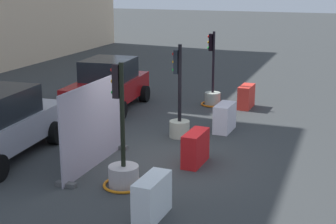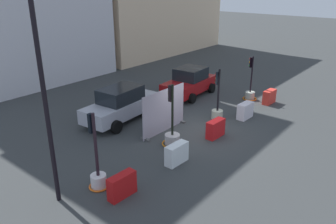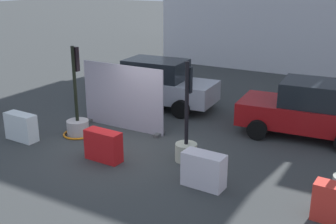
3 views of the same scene
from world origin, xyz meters
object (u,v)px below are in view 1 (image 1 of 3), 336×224
car_red_compact (108,85)px  construction_barrier_4 (246,97)px  construction_barrier_1 (152,198)px  construction_barrier_3 (225,118)px  traffic_light_2 (179,119)px  traffic_light_1 (123,168)px  traffic_light_3 (212,94)px  construction_barrier_2 (195,148)px

car_red_compact → construction_barrier_4: bearing=-70.3°
construction_barrier_1 → construction_barrier_3: (6.15, 0.06, 0.00)m
construction_barrier_3 → traffic_light_2: bearing=133.2°
traffic_light_1 → construction_barrier_1: 1.70m
construction_barrier_4 → traffic_light_2: bearing=164.2°
car_red_compact → traffic_light_3: bearing=-64.4°
traffic_light_2 → car_red_compact: (2.42, 3.57, 0.31)m
construction_barrier_3 → car_red_compact: size_ratio=0.25×
traffic_light_1 → construction_barrier_2: 2.21m
traffic_light_2 → construction_barrier_1: traffic_light_2 is taller
construction_barrier_2 → traffic_light_2: bearing=29.4°
construction_barrier_4 → car_red_compact: size_ratio=0.24×
construction_barrier_4 → car_red_compact: 5.05m
construction_barrier_1 → car_red_compact: (7.51, 4.75, 0.43)m
traffic_light_2 → car_red_compact: size_ratio=0.66×
construction_barrier_1 → car_red_compact: size_ratio=0.26×
construction_barrier_2 → car_red_compact: car_red_compact is taller
construction_barrier_3 → car_red_compact: bearing=73.8°
construction_barrier_1 → traffic_light_2: bearing=13.1°
traffic_light_2 → car_red_compact: 4.32m
traffic_light_1 → traffic_light_3: bearing=0.6°
traffic_light_1 → construction_barrier_3: size_ratio=2.72×
construction_barrier_3 → construction_barrier_4: size_ratio=1.02×
traffic_light_2 → construction_barrier_3: traffic_light_2 is taller
construction_barrier_1 → construction_barrier_2: (3.12, 0.07, 0.00)m
traffic_light_1 → traffic_light_3: size_ratio=1.04×
traffic_light_1 → traffic_light_2: (3.88, -0.01, 0.11)m
traffic_light_1 → construction_barrier_4: bearing=-8.4°
traffic_light_3 → construction_barrier_3: traffic_light_3 is taller
traffic_light_3 → construction_barrier_4: size_ratio=2.68×
traffic_light_1 → car_red_compact: 7.25m
construction_barrier_1 → car_red_compact: 8.90m
construction_barrier_3 → car_red_compact: 4.90m
construction_barrier_1 → car_red_compact: car_red_compact is taller
construction_barrier_3 → traffic_light_3: bearing=21.9°
traffic_light_3 → construction_barrier_2: size_ratio=2.55×
traffic_light_3 → construction_barrier_4: traffic_light_3 is taller
construction_barrier_4 → construction_barrier_1: bearing=-179.9°
traffic_light_3 → construction_barrier_1: (-9.18, -1.28, -0.01)m
construction_barrier_4 → car_red_compact: bearing=109.7°
construction_barrier_2 → traffic_light_1: bearing=149.5°
traffic_light_2 → traffic_light_3: 4.08m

